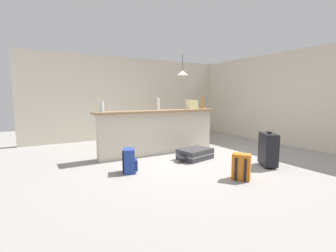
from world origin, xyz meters
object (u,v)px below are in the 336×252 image
(suitcase_flat_charcoal, at_px, (195,154))
(suitcase_upright_black, at_px, (268,149))
(bottle_clear, at_px, (102,106))
(dining_chair_near_partition, at_px, (192,126))
(pendant_lamp, at_px, (182,73))
(backpack_orange, at_px, (241,167))
(grocery_bag, at_px, (192,104))
(dining_table, at_px, (184,119))
(bottle_white, at_px, (158,104))
(dining_chair_far_side, at_px, (174,122))
(bottle_amber, at_px, (203,103))
(backpack_blue, at_px, (129,161))

(suitcase_flat_charcoal, bearing_deg, suitcase_upright_black, -52.15)
(bottle_clear, distance_m, dining_chair_near_partition, 2.71)
(pendant_lamp, height_order, backpack_orange, pendant_lamp)
(backpack_orange, relative_size, suitcase_upright_black, 0.63)
(grocery_bag, distance_m, dining_table, 1.17)
(bottle_white, bearing_deg, suitcase_flat_charcoal, -62.60)
(dining_chair_far_side, bearing_deg, suitcase_upright_black, -90.91)
(bottle_amber, relative_size, suitcase_upright_black, 0.44)
(grocery_bag, xyz_separation_m, backpack_orange, (-0.63, -2.24, -0.91))
(backpack_blue, height_order, backpack_orange, same)
(bottle_clear, height_order, dining_chair_far_side, bottle_clear)
(dining_chair_far_side, relative_size, suitcase_flat_charcoal, 1.06)
(backpack_blue, bearing_deg, grocery_bag, 26.42)
(grocery_bag, xyz_separation_m, suitcase_upright_black, (0.37, -1.97, -0.79))
(dining_chair_far_side, distance_m, suitcase_flat_charcoal, 2.60)
(dining_table, bearing_deg, dining_chair_near_partition, -95.65)
(backpack_blue, bearing_deg, dining_chair_far_side, 46.09)
(bottle_white, distance_m, suitcase_flat_charcoal, 1.40)
(grocery_bag, relative_size, dining_table, 0.24)
(grocery_bag, relative_size, suitcase_flat_charcoal, 0.30)
(pendant_lamp, height_order, suitcase_flat_charcoal, pendant_lamp)
(bottle_clear, distance_m, suitcase_upright_black, 3.35)
(dining_table, bearing_deg, backpack_orange, -107.87)
(bottle_clear, height_order, suitcase_flat_charcoal, bottle_clear)
(bottle_amber, height_order, dining_chair_far_side, bottle_amber)
(grocery_bag, height_order, dining_chair_near_partition, grocery_bag)
(bottle_white, bearing_deg, dining_table, 36.07)
(backpack_orange, bearing_deg, dining_chair_near_partition, 70.10)
(bottle_clear, xyz_separation_m, grocery_bag, (2.22, -0.00, -0.00))
(bottle_amber, height_order, grocery_bag, bottle_amber)
(bottle_clear, relative_size, dining_chair_far_side, 0.24)
(backpack_blue, bearing_deg, dining_table, 39.16)
(dining_chair_far_side, relative_size, pendant_lamp, 1.45)
(suitcase_flat_charcoal, xyz_separation_m, suitcase_upright_black, (0.88, -1.13, 0.22))
(dining_chair_near_partition, bearing_deg, bottle_amber, -97.02)
(grocery_bag, xyz_separation_m, dining_chair_far_side, (0.42, 1.55, -0.60))
(pendant_lamp, height_order, suitcase_upright_black, pendant_lamp)
(bottle_clear, distance_m, pendant_lamp, 2.89)
(dining_chair_far_side, bearing_deg, bottle_clear, -149.75)
(pendant_lamp, xyz_separation_m, backpack_orange, (-0.99, -3.23, -1.77))
(bottle_white, distance_m, backpack_orange, 2.45)
(bottle_clear, distance_m, grocery_bag, 2.22)
(suitcase_flat_charcoal, bearing_deg, pendant_lamp, 64.58)
(dining_chair_near_partition, relative_size, suitcase_flat_charcoal, 1.06)
(bottle_clear, distance_m, dining_chair_far_side, 3.12)
(bottle_amber, bearing_deg, suitcase_flat_charcoal, -134.96)
(dining_chair_far_side, xyz_separation_m, backpack_blue, (-2.46, -2.56, -0.31))
(bottle_clear, relative_size, pendant_lamp, 0.35)
(bottle_clear, height_order, bottle_amber, bottle_amber)
(suitcase_upright_black, bearing_deg, backpack_blue, 158.38)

